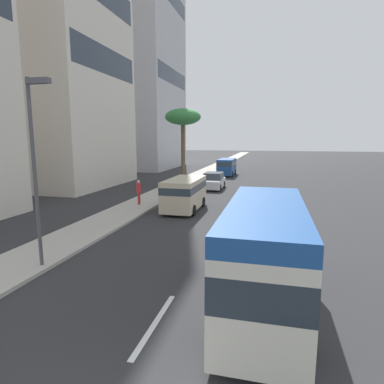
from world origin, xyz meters
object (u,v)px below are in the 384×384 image
van_lead (184,192)px  minibus_fourth (264,253)px  palm_tree (183,118)px  street_lamp (36,153)px  van_third (227,166)px  car_second (214,181)px  pedestrian_near_lamp (139,191)px

van_lead → minibus_fourth: bearing=25.1°
minibus_fourth → palm_tree: size_ratio=0.85×
van_lead → street_lamp: 12.01m
van_third → minibus_fourth: 34.99m
palm_tree → car_second: bearing=-121.7°
van_third → pedestrian_near_lamp: bearing=-9.1°
car_second → palm_tree: size_ratio=0.51×
minibus_fourth → street_lamp: 8.81m
pedestrian_near_lamp → minibus_fourth: bearing=-55.0°
van_lead → minibus_fourth: (-12.29, -5.77, 0.44)m
pedestrian_near_lamp → street_lamp: bearing=-86.1°
car_second → van_third: (12.05, 0.37, 0.52)m
van_lead → van_third: (22.19, 0.14, 0.00)m
van_third → palm_tree: palm_tree is taller
minibus_fourth → van_lead: bearing=25.1°
palm_tree → street_lamp: 23.95m
pedestrian_near_lamp → street_lamp: 12.29m
van_lead → car_second: size_ratio=1.21×
palm_tree → street_lamp: palm_tree is taller
van_lead → car_second: van_lead is taller
minibus_fourth → palm_tree: 27.01m
van_third → street_lamp: (-33.50, 2.40, 3.16)m
street_lamp → car_second: bearing=-7.4°
car_second → minibus_fourth: minibus_fourth is taller
minibus_fourth → car_second: bearing=13.9°
car_second → street_lamp: bearing=-7.4°
pedestrian_near_lamp → street_lamp: size_ratio=0.26×
van_lead → palm_tree: size_ratio=0.62×
minibus_fourth → pedestrian_near_lamp: size_ratio=3.73×
car_second → palm_tree: 7.71m
palm_tree → street_lamp: bearing=-177.6°
car_second → van_third: size_ratio=0.77×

